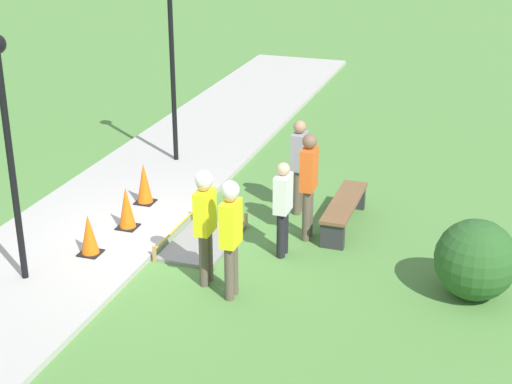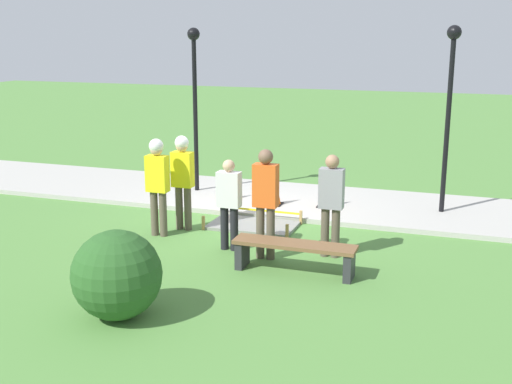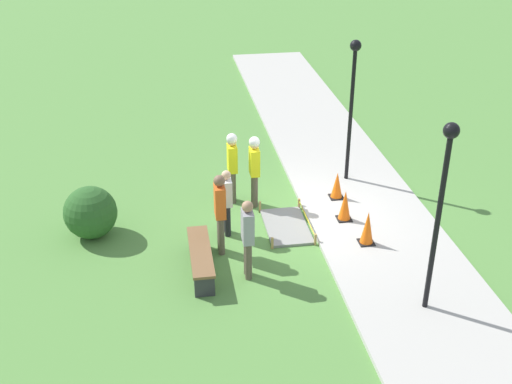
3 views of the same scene
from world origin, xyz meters
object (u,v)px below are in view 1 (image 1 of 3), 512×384
at_px(traffic_cone_sidewalk_edge, 89,235).
at_px(traffic_cone_far_patch, 127,208).
at_px(worker_supervisor, 231,229).
at_px(worker_assistant, 205,217).
at_px(bystander_in_white_shirt, 299,161).
at_px(lamppost_far, 172,45).
at_px(bystander_in_gray_shirt, 283,204).
at_px(bystander_in_orange_shirt, 309,180).
at_px(traffic_cone_near_patch, 144,183).
at_px(park_bench, 344,208).
at_px(lamppost_near, 6,123).

bearing_deg(traffic_cone_sidewalk_edge, traffic_cone_far_patch, 174.24).
xyz_separation_m(worker_supervisor, worker_assistant, (-0.27, -0.50, -0.01)).
bearing_deg(bystander_in_white_shirt, lamppost_far, -117.49).
xyz_separation_m(bystander_in_gray_shirt, bystander_in_white_shirt, (-1.73, -0.22, 0.10)).
bearing_deg(bystander_in_white_shirt, bystander_in_orange_shirt, 23.81).
distance_m(traffic_cone_far_patch, bystander_in_gray_shirt, 2.80).
height_order(traffic_cone_near_patch, lamppost_far, lamppost_far).
bearing_deg(lamppost_far, traffic_cone_near_patch, 9.94).
height_order(traffic_cone_near_patch, worker_supervisor, worker_supervisor).
bearing_deg(traffic_cone_sidewalk_edge, worker_supervisor, 81.31).
relative_size(traffic_cone_near_patch, worker_assistant, 0.43).
distance_m(traffic_cone_near_patch, bystander_in_orange_shirt, 3.25).
xyz_separation_m(traffic_cone_far_patch, worker_supervisor, (1.47, 2.44, 0.63)).
bearing_deg(bystander_in_orange_shirt, park_bench, 142.39).
relative_size(traffic_cone_sidewalk_edge, lamppost_near, 0.18).
distance_m(traffic_cone_sidewalk_edge, lamppost_far, 5.00).
bearing_deg(park_bench, lamppost_far, -116.12).
distance_m(traffic_cone_far_patch, bystander_in_white_shirt, 3.15).
xyz_separation_m(worker_supervisor, bystander_in_gray_shirt, (-1.53, 0.32, -0.20)).
distance_m(bystander_in_white_shirt, lamppost_far, 3.88).
distance_m(bystander_in_orange_shirt, lamppost_far, 4.70).
bearing_deg(traffic_cone_far_patch, worker_assistant, 58.14).
relative_size(traffic_cone_far_patch, lamppost_near, 0.20).
height_order(traffic_cone_far_patch, bystander_in_white_shirt, bystander_in_white_shirt).
height_order(traffic_cone_near_patch, worker_assistant, worker_assistant).
distance_m(park_bench, worker_supervisor, 3.16).
xyz_separation_m(bystander_in_orange_shirt, bystander_in_white_shirt, (-1.00, -0.44, -0.07)).
height_order(bystander_in_white_shirt, lamppost_far, lamppost_far).
bearing_deg(worker_supervisor, traffic_cone_far_patch, -121.09).
distance_m(worker_supervisor, lamppost_near, 3.47).
relative_size(worker_assistant, lamppost_near, 0.49).
distance_m(traffic_cone_near_patch, lamppost_far, 3.15).
bearing_deg(bystander_in_white_shirt, worker_supervisor, -1.77).
bearing_deg(traffic_cone_sidewalk_edge, traffic_cone_near_patch, -177.76).
relative_size(traffic_cone_sidewalk_edge, worker_supervisor, 0.37).
height_order(traffic_cone_far_patch, lamppost_near, lamppost_near).
bearing_deg(bystander_in_orange_shirt, traffic_cone_near_patch, -95.42).
relative_size(bystander_in_orange_shirt, lamppost_far, 0.50).
distance_m(lamppost_near, lamppost_far, 5.51).
bearing_deg(worker_assistant, lamppost_near, -71.21).
xyz_separation_m(worker_assistant, bystander_in_orange_shirt, (-1.99, 1.04, -0.03)).
bearing_deg(bystander_in_gray_shirt, bystander_in_white_shirt, -172.82).
bearing_deg(worker_assistant, traffic_cone_sidewalk_edge, -93.44).
bearing_deg(lamppost_near, park_bench, 130.34).
distance_m(bystander_in_gray_shirt, lamppost_near, 4.35).
distance_m(traffic_cone_sidewalk_edge, worker_assistant, 2.16).
distance_m(traffic_cone_sidewalk_edge, bystander_in_gray_shirt, 3.12).
relative_size(bystander_in_gray_shirt, lamppost_far, 0.43).
bearing_deg(worker_assistant, bystander_in_orange_shirt, 152.29).
xyz_separation_m(worker_assistant, bystander_in_white_shirt, (-2.99, 0.60, -0.10)).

